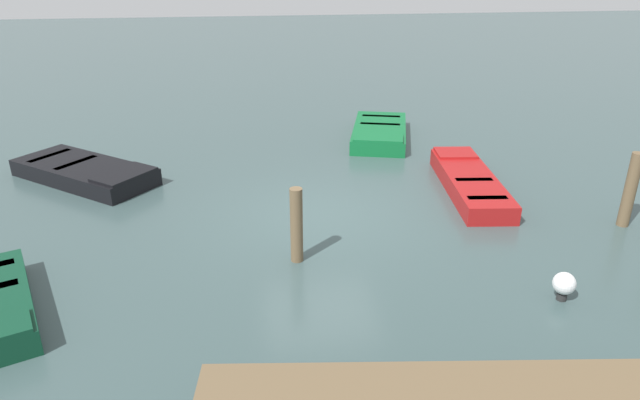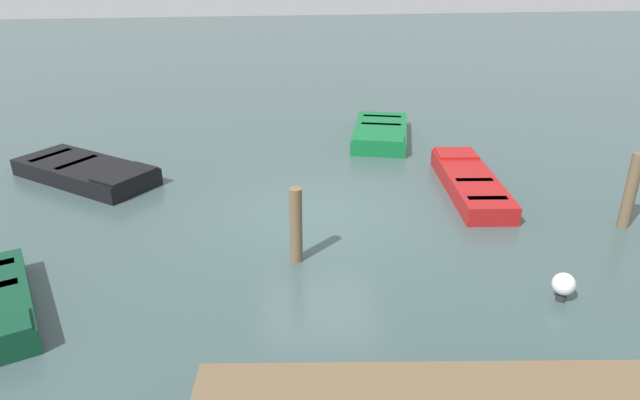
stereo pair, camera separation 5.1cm
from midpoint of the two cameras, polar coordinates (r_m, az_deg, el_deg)
ground_plane at (r=12.00m, az=-0.12°, el=-1.53°), size 80.00×80.00×0.00m
rowboat_red at (r=13.60m, az=14.58°, el=1.78°), size 1.47×3.82×0.46m
rowboat_black at (r=14.89m, az=-22.45°, el=2.62°), size 3.77×3.43×0.46m
rowboat_green at (r=16.91m, az=5.87°, el=6.72°), size 2.29×3.51×0.46m
mooring_piling_mid_left at (r=12.81m, az=28.43°, el=0.89°), size 0.23×0.23×1.54m
mooring_piling_far_right at (r=10.00m, az=-2.50°, el=-2.54°), size 0.22×0.22×1.39m
marker_buoy at (r=9.86m, az=23.03°, el=-7.73°), size 0.36×0.36×0.48m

